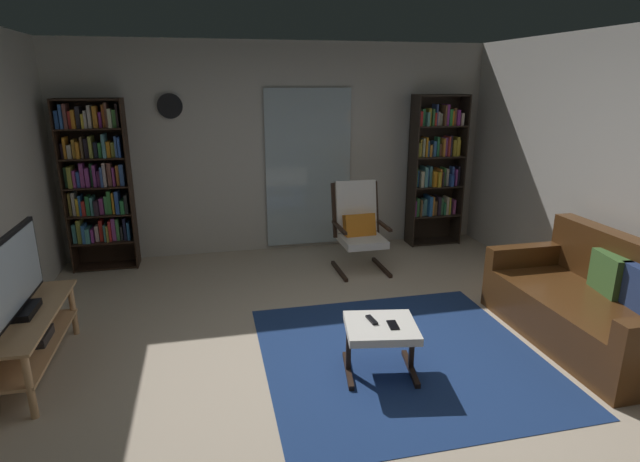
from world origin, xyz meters
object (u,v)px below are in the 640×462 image
(ottoman, at_px, (381,333))
(tv_remote, at_px, (372,320))
(bookshelf_near_sofa, at_px, (436,166))
(cell_phone, at_px, (393,325))
(tv_stand, at_px, (26,334))
(wall_clock, at_px, (170,106))
(bookshelf_near_tv, at_px, (97,180))
(leather_sofa, at_px, (594,306))
(television, at_px, (15,277))
(lounge_armchair, at_px, (359,224))

(ottoman, xyz_separation_m, tv_remote, (-0.05, 0.06, 0.08))
(bookshelf_near_sofa, height_order, cell_phone, bookshelf_near_sofa)
(tv_stand, height_order, wall_clock, wall_clock)
(bookshelf_near_tv, bearing_deg, leather_sofa, -32.94)
(tv_stand, height_order, tv_remote, tv_stand)
(television, height_order, leather_sofa, television)
(tv_stand, relative_size, ottoman, 2.15)
(leather_sofa, bearing_deg, lounge_armchair, 124.17)
(television, distance_m, cell_phone, 2.75)
(tv_remote, height_order, wall_clock, wall_clock)
(tv_stand, height_order, cell_phone, tv_stand)
(ottoman, height_order, cell_phone, cell_phone)
(wall_clock, bearing_deg, bookshelf_near_tv, -168.15)
(leather_sofa, bearing_deg, bookshelf_near_tv, 147.06)
(bookshelf_near_tv, height_order, ottoman, bookshelf_near_tv)
(television, xyz_separation_m, cell_phone, (2.66, -0.62, -0.37))
(bookshelf_near_sofa, xyz_separation_m, lounge_armchair, (-1.27, -0.73, -0.51))
(tv_stand, distance_m, lounge_armchair, 3.47)
(tv_stand, bearing_deg, bookshelf_near_tv, 85.97)
(leather_sofa, bearing_deg, bookshelf_near_sofa, 93.10)
(lounge_armchair, bearing_deg, tv_stand, -152.62)
(tv_stand, relative_size, cell_phone, 9.11)
(bookshelf_near_tv, relative_size, ottoman, 3.28)
(ottoman, xyz_separation_m, cell_phone, (0.08, -0.04, 0.08))
(television, relative_size, cell_phone, 7.21)
(television, bearing_deg, tv_stand, 105.56)
(tv_stand, xyz_separation_m, tv_remote, (2.53, -0.52, 0.09))
(leather_sofa, xyz_separation_m, wall_clock, (-3.48, 2.99, 1.54))
(bookshelf_near_tv, xyz_separation_m, tv_remote, (2.37, -2.82, -0.64))
(lounge_armchair, height_order, ottoman, lounge_armchair)
(tv_remote, distance_m, wall_clock, 3.66)
(bookshelf_near_sofa, height_order, leather_sofa, bookshelf_near_sofa)
(bookshelf_near_tv, bearing_deg, wall_clock, 11.85)
(lounge_armchair, bearing_deg, cell_phone, -100.61)
(tv_stand, relative_size, television, 1.26)
(bookshelf_near_tv, bearing_deg, television, -93.96)
(tv_remote, bearing_deg, leather_sofa, -5.64)
(bookshelf_near_sofa, bearing_deg, ottoman, -121.22)
(bookshelf_near_sofa, relative_size, lounge_armchair, 1.93)
(tv_stand, distance_m, wall_clock, 3.09)
(ottoman, distance_m, tv_remote, 0.11)
(tv_stand, bearing_deg, wall_clock, 67.65)
(tv_remote, bearing_deg, television, 162.46)
(wall_clock, bearing_deg, lounge_armchair, -23.45)
(bookshelf_near_sofa, height_order, ottoman, bookshelf_near_sofa)
(bookshelf_near_sofa, relative_size, tv_remote, 13.67)
(television, distance_m, tv_remote, 2.60)
(leather_sofa, relative_size, tv_remote, 11.99)
(tv_stand, xyz_separation_m, wall_clock, (1.02, 2.48, 1.53))
(lounge_armchair, relative_size, tv_remote, 7.10)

